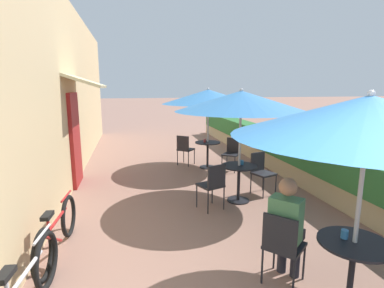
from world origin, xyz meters
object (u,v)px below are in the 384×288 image
at_px(patio_umbrella_far, 208,97).
at_px(coffee_cup_near, 345,234).
at_px(patio_table_mid, 239,177).
at_px(patio_table_far, 208,150).
at_px(cafe_chair_far_left, 232,151).
at_px(seated_patron_near_right, 287,225).
at_px(bicycle_second, 57,232).
at_px(coffee_cup_far, 205,140).
at_px(coffee_cup_mid, 242,162).
at_px(patio_umbrella_mid, 241,101).
at_px(cafe_chair_mid_left, 213,183).
at_px(cafe_chair_mid_right, 261,170).
at_px(cafe_chair_far_right, 185,148).
at_px(cafe_chair_near_right, 282,243).
at_px(patio_umbrella_near, 369,116).
at_px(patio_table_near, 352,263).

bearing_deg(patio_umbrella_far, coffee_cup_near, -90.32).
distance_m(patio_table_mid, patio_table_far, 2.54).
distance_m(coffee_cup_near, cafe_chair_far_left, 5.10).
xyz_separation_m(seated_patron_near_right, bicycle_second, (-2.69, 1.12, -0.36)).
xyz_separation_m(patio_table_far, coffee_cup_far, (-0.08, 0.02, 0.27)).
xyz_separation_m(coffee_cup_near, coffee_cup_mid, (0.05, 2.95, 0.00)).
bearing_deg(cafe_chair_far_left, patio_umbrella_mid, 113.95).
bearing_deg(patio_table_mid, bicycle_second, -156.42).
xyz_separation_m(coffee_cup_near, cafe_chair_mid_left, (-0.63, 2.59, -0.25)).
distance_m(coffee_cup_near, cafe_chair_mid_right, 3.29).
relative_size(patio_table_mid, cafe_chair_far_right, 0.83).
distance_m(patio_table_mid, cafe_chair_far_left, 2.24).
relative_size(cafe_chair_near_right, bicycle_second, 0.51).
xyz_separation_m(cafe_chair_mid_right, coffee_cup_mid, (-0.55, -0.28, 0.25)).
relative_size(coffee_cup_near, patio_umbrella_mid, 0.04).
distance_m(cafe_chair_near_right, coffee_cup_far, 5.11).
xyz_separation_m(seated_patron_near_right, patio_umbrella_far, (0.41, 4.99, 1.28)).
bearing_deg(patio_umbrella_mid, patio_table_mid, 180.00).
relative_size(coffee_cup_near, cafe_chair_mid_right, 0.10).
bearing_deg(coffee_cup_near, patio_table_far, 89.68).
distance_m(patio_table_mid, patio_umbrella_far, 2.93).
bearing_deg(patio_umbrella_far, bicycle_second, -128.69).
xyz_separation_m(seated_patron_near_right, cafe_chair_mid_right, (0.98, 2.77, -0.17)).
xyz_separation_m(patio_table_far, cafe_chair_far_left, (0.58, -0.39, 0.02)).
xyz_separation_m(cafe_chair_mid_right, patio_umbrella_far, (-0.57, 2.22, 1.45)).
bearing_deg(patio_umbrella_near, coffee_cup_near, 120.57).
distance_m(patio_umbrella_near, seated_patron_near_right, 1.45).
distance_m(patio_table_near, coffee_cup_near, 0.29).
height_order(patio_table_far, coffee_cup_far, coffee_cup_far).
relative_size(patio_table_mid, patio_umbrella_mid, 0.29).
height_order(patio_table_near, patio_umbrella_mid, patio_umbrella_mid).
height_order(patio_table_near, cafe_chair_mid_right, cafe_chair_mid_right).
bearing_deg(seated_patron_near_right, cafe_chair_mid_right, 119.37).
bearing_deg(bicycle_second, coffee_cup_near, -22.37).
bearing_deg(patio_umbrella_mid, cafe_chair_far_left, 73.85).
bearing_deg(cafe_chair_far_left, coffee_cup_near, 123.26).
xyz_separation_m(cafe_chair_mid_right, cafe_chair_far_right, (-1.15, 2.61, 0.00)).
distance_m(cafe_chair_near_right, cafe_chair_mid_left, 2.21).
bearing_deg(bicycle_second, cafe_chair_mid_right, 28.96).
relative_size(seated_patron_near_right, coffee_cup_far, 13.89).
xyz_separation_m(patio_umbrella_near, cafe_chair_far_right, (-0.60, 5.92, -1.45)).
relative_size(patio_umbrella_mid, bicycle_second, 1.46).
bearing_deg(coffee_cup_far, cafe_chair_mid_right, -73.94).
bearing_deg(patio_umbrella_mid, coffee_cup_mid, 30.55).
xyz_separation_m(patio_table_near, coffee_cup_near, (-0.05, 0.09, 0.27)).
relative_size(cafe_chair_mid_left, coffee_cup_mid, 9.67).
relative_size(patio_table_near, patio_umbrella_far, 0.29).
bearing_deg(bicycle_second, cafe_chair_far_left, 48.22).
height_order(patio_table_near, coffee_cup_mid, coffee_cup_mid).
xyz_separation_m(coffee_cup_near, cafe_chair_far_right, (-0.55, 5.83, -0.25)).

